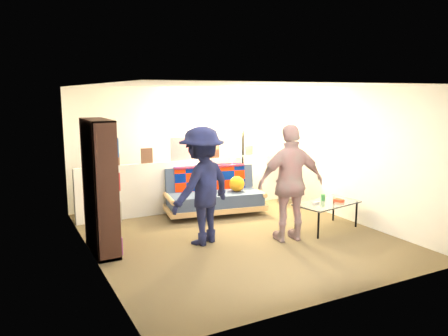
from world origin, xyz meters
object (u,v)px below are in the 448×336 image
futon_sofa (214,195)px  bookshelf (100,191)px  person_left (202,186)px  floor_lamp (243,150)px  coffee_table (327,204)px  person_right (291,183)px

futon_sofa → bookshelf: size_ratio=1.01×
bookshelf → person_left: (1.45, -0.34, -0.00)m
bookshelf → floor_lamp: 3.37m
floor_lamp → coffee_table: bearing=-75.2°
futon_sofa → person_right: size_ratio=1.07×
person_left → floor_lamp: bearing=-159.6°
futon_sofa → bookshelf: bearing=-155.6°
coffee_table → floor_lamp: floor_lamp is taller
coffee_table → floor_lamp: (-0.52, 1.98, 0.73)m
bookshelf → person_right: bearing=-17.4°
futon_sofa → person_left: size_ratio=1.09×
futon_sofa → person_left: person_left is taller
floor_lamp → person_right: bearing=-99.7°
coffee_table → person_right: 1.03m
coffee_table → person_left: person_left is taller
coffee_table → floor_lamp: 2.17m
coffee_table → floor_lamp: size_ratio=0.73×
bookshelf → person_right: size_ratio=1.06×
bookshelf → person_left: bookshelf is taller
futon_sofa → floor_lamp: floor_lamp is taller
floor_lamp → person_left: bearing=-135.1°
floor_lamp → person_left: person_left is taller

